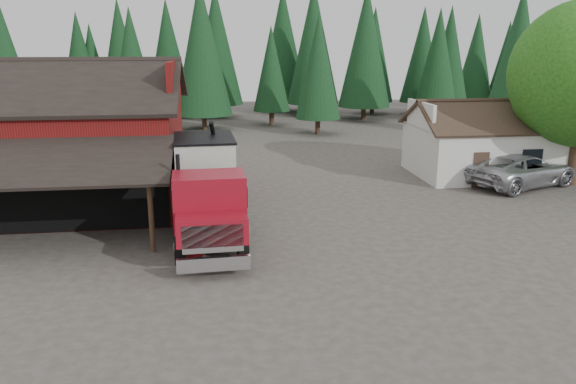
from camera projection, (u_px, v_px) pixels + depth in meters
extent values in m
plane|color=#443D35|center=(305.00, 265.00, 20.38)|extent=(120.00, 120.00, 0.00)
cube|color=maroon|center=(55.00, 153.00, 27.93)|extent=(12.00, 10.00, 5.00)
cube|color=black|center=(32.00, 86.00, 24.64)|extent=(12.80, 5.53, 2.35)
cube|color=black|center=(61.00, 79.00, 29.43)|extent=(12.80, 5.53, 2.35)
cube|color=maroon|center=(174.00, 81.00, 27.80)|extent=(0.25, 7.00, 2.00)
cube|color=black|center=(7.00, 163.00, 21.38)|extent=(12.40, 3.53, 1.44)
cylinder|color=#382619|center=(151.00, 217.00, 21.33)|extent=(0.20, 0.20, 2.80)
cube|color=black|center=(24.00, 188.00, 23.22)|extent=(11.70, 0.08, 3.90)
cube|color=silver|center=(482.00, 151.00, 34.10)|extent=(8.00, 6.00, 3.00)
cube|color=#38281E|center=(497.00, 117.00, 32.09)|extent=(8.60, 3.42, 1.80)
cube|color=#38281E|center=(474.00, 111.00, 34.96)|extent=(8.60, 3.42, 1.80)
cube|color=silver|center=(421.00, 115.00, 33.02)|extent=(0.20, 4.20, 1.50)
cube|color=silver|center=(547.00, 112.00, 34.03)|extent=(0.20, 4.20, 1.50)
cube|color=#38281E|center=(481.00, 170.00, 31.15)|extent=(0.90, 0.06, 2.00)
cube|color=black|center=(532.00, 158.00, 31.37)|extent=(1.20, 0.06, 1.00)
cylinder|color=#382619|center=(573.00, 157.00, 31.71)|extent=(0.60, 0.60, 3.20)
sphere|color=#155513|center=(553.00, 95.00, 31.45)|extent=(4.40, 4.40, 4.40)
cylinder|color=#382619|center=(318.00, 125.00, 49.69)|extent=(0.44, 0.44, 1.60)
cone|color=#11331C|center=(319.00, 66.00, 48.38)|extent=(3.96, 3.96, 9.00)
cylinder|color=#382619|center=(510.00, 128.00, 47.88)|extent=(0.44, 0.44, 1.60)
cone|color=#11331C|center=(518.00, 55.00, 46.31)|extent=(4.84, 4.84, 11.00)
cylinder|color=#382619|center=(204.00, 121.00, 52.25)|extent=(0.44, 0.44, 1.60)
cone|color=#11331C|center=(202.00, 48.00, 50.56)|extent=(5.28, 5.28, 12.00)
cylinder|color=black|center=(180.00, 249.00, 20.33)|extent=(0.43, 1.21, 1.19)
cylinder|color=black|center=(243.00, 245.00, 20.72)|extent=(0.43, 1.21, 1.19)
cylinder|color=black|center=(181.00, 209.00, 25.28)|extent=(0.43, 1.21, 1.19)
cylinder|color=black|center=(231.00, 206.00, 25.67)|extent=(0.43, 1.21, 1.19)
cylinder|color=black|center=(181.00, 200.00, 26.73)|extent=(0.43, 1.21, 1.19)
cylinder|color=black|center=(229.00, 197.00, 27.12)|extent=(0.43, 1.21, 1.19)
cube|color=black|center=(207.00, 209.00, 23.72)|extent=(1.62, 9.37, 0.43)
cube|color=silver|center=(214.00, 264.00, 18.93)|extent=(2.50, 0.31, 0.49)
cube|color=silver|center=(213.00, 239.00, 18.81)|extent=(2.06, 0.20, 0.98)
cube|color=maroon|center=(212.00, 228.00, 19.38)|extent=(2.50, 1.52, 0.92)
cube|color=maroon|center=(209.00, 201.00, 20.57)|extent=(2.69, 1.96, 2.01)
cube|color=black|center=(210.00, 198.00, 19.66)|extent=(2.28, 0.19, 0.98)
cylinder|color=black|center=(179.00, 180.00, 21.16)|extent=(0.16, 0.16, 1.95)
cube|color=black|center=(208.00, 194.00, 21.62)|extent=(2.66, 0.25, 1.74)
cube|color=black|center=(206.00, 193.00, 25.09)|extent=(3.05, 6.41, 0.17)
cube|color=beige|center=(204.00, 158.00, 24.67)|extent=(2.66, 3.69, 1.74)
cone|color=beige|center=(205.00, 182.00, 24.95)|extent=(2.49, 2.49, 0.76)
cube|color=black|center=(204.00, 138.00, 24.45)|extent=(2.77, 3.80, 0.09)
cylinder|color=black|center=(217.00, 153.00, 26.26)|extent=(0.70, 2.39, 3.31)
cube|color=maroon|center=(190.00, 174.00, 27.37)|extent=(0.69, 0.90, 0.49)
cylinder|color=silver|center=(242.00, 226.00, 21.79)|extent=(0.66, 1.11, 0.61)
imported|color=#B7B8C0|center=(522.00, 170.00, 31.50)|extent=(7.32, 5.35, 1.85)
cube|color=maroon|center=(192.00, 251.00, 20.89)|extent=(0.85, 1.19, 0.60)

